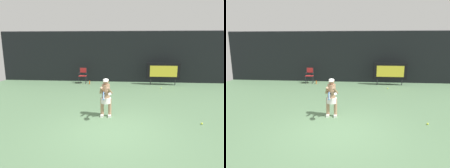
% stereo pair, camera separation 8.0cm
% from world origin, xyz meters
% --- Properties ---
extents(ground, '(18.00, 22.00, 0.03)m').
position_xyz_m(ground, '(0.00, -0.19, -0.01)').
color(ground, '#567853').
extents(backdrop_screen, '(18.00, 0.12, 3.66)m').
position_xyz_m(backdrop_screen, '(0.00, 8.50, 1.81)').
color(backdrop_screen, black).
rests_on(backdrop_screen, ground).
extents(scoreboard, '(2.20, 0.21, 1.50)m').
position_xyz_m(scoreboard, '(2.84, 7.56, 0.95)').
color(scoreboard, black).
rests_on(scoreboard, ground).
extents(umpire_chair, '(0.52, 0.44, 1.08)m').
position_xyz_m(umpire_chair, '(-2.72, 7.70, 0.62)').
color(umpire_chair, black).
rests_on(umpire_chair, ground).
extents(water_bottle, '(0.07, 0.07, 0.27)m').
position_xyz_m(water_bottle, '(-2.19, 7.41, 0.12)').
color(water_bottle, orange).
rests_on(water_bottle, ground).
extents(tennis_player, '(0.53, 0.60, 1.51)m').
position_xyz_m(tennis_player, '(-0.33, 1.35, 0.83)').
color(tennis_player, white).
rests_on(tennis_player, ground).
extents(tennis_racket, '(0.03, 0.60, 0.31)m').
position_xyz_m(tennis_racket, '(-0.35, 0.79, 0.98)').
color(tennis_racket, black).
extents(tennis_ball_loose, '(0.07, 0.07, 0.07)m').
position_xyz_m(tennis_ball_loose, '(2.56, 6.38, 0.03)').
color(tennis_ball_loose, '#CCDB3D').
rests_on(tennis_ball_loose, ground).
extents(tennis_ball_spare, '(0.07, 0.07, 0.07)m').
position_xyz_m(tennis_ball_spare, '(3.15, 0.84, 0.03)').
color(tennis_ball_spare, '#CCDB3D').
rests_on(tennis_ball_spare, ground).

